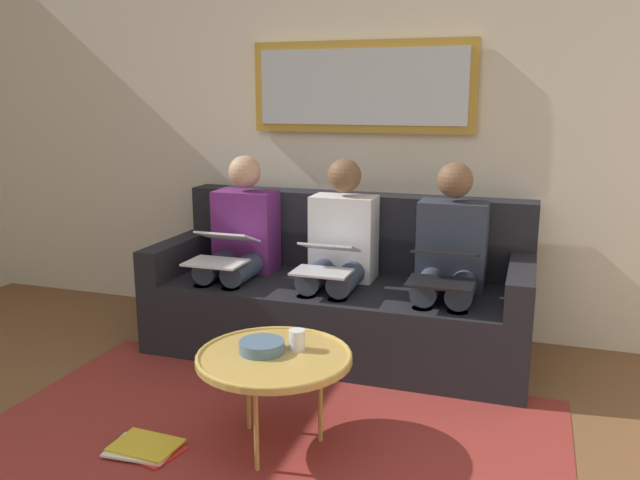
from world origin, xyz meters
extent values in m
cube|color=beige|center=(0.00, -2.60, 1.30)|extent=(6.00, 0.12, 2.60)
cube|color=maroon|center=(0.00, -0.85, 0.00)|extent=(2.60, 1.80, 0.01)
cube|color=black|center=(0.00, -2.05, 0.21)|extent=(2.20, 0.90, 0.42)
cube|color=black|center=(0.00, -2.40, 0.66)|extent=(2.20, 0.20, 0.48)
cube|color=black|center=(-1.03, -2.05, 0.52)|extent=(0.14, 0.90, 0.20)
cube|color=black|center=(1.03, -2.05, 0.52)|extent=(0.14, 0.90, 0.20)
cube|color=#B7892D|center=(0.00, -2.51, 1.55)|extent=(1.42, 0.04, 0.56)
cube|color=#B2B7BC|center=(0.00, -2.48, 1.55)|extent=(1.32, 0.01, 0.46)
cylinder|color=tan|center=(-0.06, -0.90, 0.41)|extent=(0.67, 0.67, 0.03)
torus|color=tan|center=(-0.06, -0.90, 0.43)|extent=(0.67, 0.67, 0.02)
cylinder|color=#B28E42|center=(-0.06, -0.70, 0.20)|extent=(0.02, 0.02, 0.40)
cylinder|color=#B28E42|center=(-0.24, -1.00, 0.20)|extent=(0.02, 0.02, 0.40)
cylinder|color=#B28E42|center=(0.11, -1.00, 0.20)|extent=(0.02, 0.02, 0.40)
cylinder|color=silver|center=(-0.13, -0.99, 0.47)|extent=(0.07, 0.07, 0.09)
cylinder|color=slate|center=(0.00, -0.91, 0.45)|extent=(0.20, 0.20, 0.05)
cube|color=#2D3342|center=(-0.64, -2.15, 0.67)|extent=(0.38, 0.22, 0.50)
sphere|color=brown|center=(-0.64, -2.15, 1.04)|extent=(0.20, 0.20, 0.20)
cylinder|color=#384256|center=(-0.73, -1.94, 0.49)|extent=(0.14, 0.42, 0.14)
cylinder|color=#384256|center=(-0.55, -1.94, 0.49)|extent=(0.14, 0.42, 0.14)
cylinder|color=#384256|center=(-0.73, -1.73, 0.21)|extent=(0.11, 0.11, 0.42)
cylinder|color=#384256|center=(-0.55, -1.73, 0.21)|extent=(0.11, 0.11, 0.42)
cube|color=black|center=(-0.64, -1.73, 0.57)|extent=(0.34, 0.23, 0.01)
cube|color=black|center=(-0.64, -1.87, 0.69)|extent=(0.34, 0.23, 0.06)
cube|color=#A5C6EA|center=(-0.64, -1.87, 0.69)|extent=(0.30, 0.20, 0.05)
cube|color=silver|center=(0.00, -2.15, 0.67)|extent=(0.38, 0.22, 0.50)
sphere|color=brown|center=(0.00, -2.15, 1.04)|extent=(0.20, 0.20, 0.20)
cylinder|color=#384256|center=(-0.09, -1.94, 0.49)|extent=(0.14, 0.42, 0.14)
cylinder|color=#384256|center=(0.09, -1.94, 0.49)|extent=(0.14, 0.42, 0.14)
cylinder|color=#384256|center=(-0.09, -1.73, 0.21)|extent=(0.11, 0.11, 0.42)
cylinder|color=#384256|center=(0.09, -1.73, 0.21)|extent=(0.11, 0.11, 0.42)
cube|color=silver|center=(0.00, -1.73, 0.57)|extent=(0.31, 0.21, 0.01)
cube|color=silver|center=(0.00, -1.87, 0.67)|extent=(0.31, 0.21, 0.08)
cube|color=#A5C6EA|center=(0.00, -1.87, 0.68)|extent=(0.28, 0.18, 0.06)
cube|color=#66236B|center=(0.64, -2.15, 0.67)|extent=(0.38, 0.22, 0.50)
sphere|color=tan|center=(0.64, -2.15, 1.04)|extent=(0.20, 0.20, 0.20)
cylinder|color=#384256|center=(0.55, -1.94, 0.49)|extent=(0.14, 0.42, 0.14)
cylinder|color=#384256|center=(0.73, -1.94, 0.49)|extent=(0.14, 0.42, 0.14)
cylinder|color=#384256|center=(0.55, -1.73, 0.21)|extent=(0.11, 0.11, 0.42)
cylinder|color=#384256|center=(0.73, -1.73, 0.21)|extent=(0.11, 0.11, 0.42)
cube|color=white|center=(0.64, -1.73, 0.57)|extent=(0.33, 0.24, 0.01)
cube|color=white|center=(0.64, -1.89, 0.68)|extent=(0.33, 0.23, 0.09)
cube|color=#A5C6EA|center=(0.64, -1.89, 0.69)|extent=(0.30, 0.20, 0.08)
cube|color=red|center=(0.44, -0.69, 0.01)|extent=(0.32, 0.26, 0.01)
cube|color=white|center=(0.46, -0.67, 0.02)|extent=(0.29, 0.22, 0.01)
cube|color=yellow|center=(0.45, -0.68, 0.03)|extent=(0.29, 0.21, 0.01)
camera|label=1|loc=(-1.06, 1.45, 1.50)|focal=36.13mm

